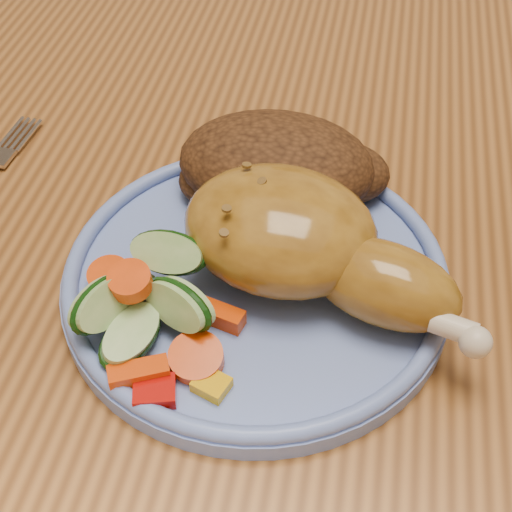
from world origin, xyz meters
The scene contains 7 objects.
dining_table centered at (0.00, 0.00, 0.67)m, with size 0.90×1.40×0.75m.
chair_far centered at (0.00, 0.63, 0.49)m, with size 0.42×0.42×0.91m.
plate centered at (-0.07, -0.15, 0.76)m, with size 0.23×0.23×0.01m, color #627CC8.
plate_rim centered at (-0.07, -0.15, 0.77)m, with size 0.23×0.23×0.01m, color #627CC8.
chicken_leg centered at (-0.04, -0.14, 0.79)m, with size 0.18×0.12×0.06m.
rice_pilaf centered at (-0.07, -0.07, 0.78)m, with size 0.14×0.09×0.06m.
vegetable_pile centered at (-0.12, -0.20, 0.78)m, with size 0.10×0.11×0.05m.
Camera 1 is at (-0.02, -0.43, 1.08)m, focal length 50.00 mm.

